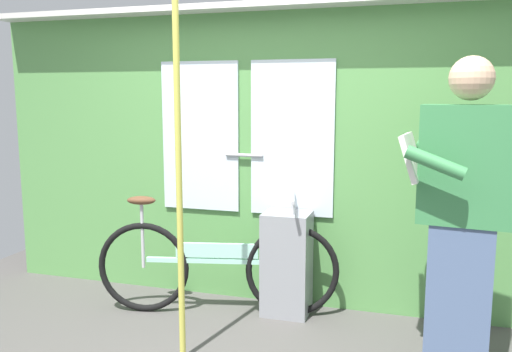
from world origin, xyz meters
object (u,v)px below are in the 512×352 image
object	(u,v)px
passenger_reading_newspaper	(462,211)
handrail_pole	(179,181)
trash_bin_by_wall	(287,263)
bicycle_near_door	(216,266)

from	to	relation	value
passenger_reading_newspaper	handrail_pole	xyz separation A→B (m)	(-1.51, -0.30, 0.14)
passenger_reading_newspaper	trash_bin_by_wall	bearing A→B (deg)	-19.32
passenger_reading_newspaper	trash_bin_by_wall	world-z (taller)	passenger_reading_newspaper
trash_bin_by_wall	handrail_pole	distance (m)	1.16
trash_bin_by_wall	handrail_pole	size ratio (longest dim) A/B	0.34
trash_bin_by_wall	handrail_pole	xyz separation A→B (m)	(-0.42, -0.82, 0.69)
bicycle_near_door	passenger_reading_newspaper	distance (m)	1.69
bicycle_near_door	handrail_pole	xyz separation A→B (m)	(0.05, -0.67, 0.70)
passenger_reading_newspaper	trash_bin_by_wall	size ratio (longest dim) A/B	2.38
passenger_reading_newspaper	trash_bin_by_wall	xyz separation A→B (m)	(-1.08, 0.52, -0.55)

